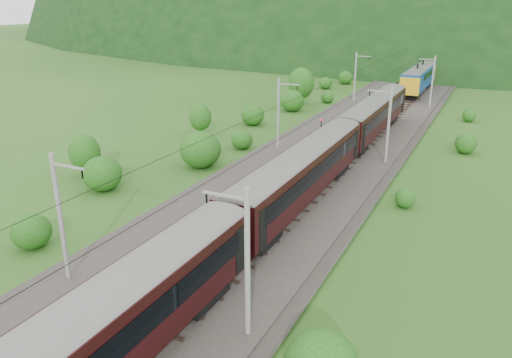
% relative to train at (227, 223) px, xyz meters
% --- Properties ---
extents(ground, '(600.00, 600.00, 0.00)m').
position_rel_train_xyz_m(ground, '(-2.40, -4.76, -3.79)').
color(ground, '#234D18').
rests_on(ground, ground).
extents(railbed, '(14.00, 220.00, 0.30)m').
position_rel_train_xyz_m(railbed, '(-2.40, 5.24, -3.64)').
color(railbed, '#38332D').
rests_on(railbed, ground).
extents(track_left, '(2.40, 220.00, 0.27)m').
position_rel_train_xyz_m(track_left, '(-4.80, 5.24, -3.42)').
color(track_left, brown).
rests_on(track_left, railbed).
extents(track_right, '(2.40, 220.00, 0.27)m').
position_rel_train_xyz_m(track_right, '(0.00, 5.24, -3.42)').
color(track_right, brown).
rests_on(track_right, railbed).
extents(catenary_left, '(2.54, 192.28, 8.00)m').
position_rel_train_xyz_m(catenary_left, '(-8.52, 27.24, 0.71)').
color(catenary_left, gray).
rests_on(catenary_left, railbed).
extents(catenary_right, '(2.54, 192.28, 8.00)m').
position_rel_train_xyz_m(catenary_right, '(3.72, 27.24, 0.71)').
color(catenary_right, gray).
rests_on(catenary_right, railbed).
extents(overhead_wires, '(4.83, 198.00, 0.03)m').
position_rel_train_xyz_m(overhead_wires, '(-2.40, 5.24, 3.31)').
color(overhead_wires, black).
rests_on(overhead_wires, ground).
extents(mountain_main, '(504.00, 360.00, 244.00)m').
position_rel_train_xyz_m(mountain_main, '(-2.40, 255.24, -3.79)').
color(mountain_main, black).
rests_on(mountain_main, ground).
extents(mountain_ridge, '(336.00, 280.00, 132.00)m').
position_rel_train_xyz_m(mountain_ridge, '(-122.40, 295.24, -3.79)').
color(mountain_ridge, black).
rests_on(mountain_ridge, ground).
extents(train, '(3.23, 153.90, 5.63)m').
position_rel_train_xyz_m(train, '(0.00, 0.00, 0.00)').
color(train, black).
rests_on(train, ground).
extents(hazard_post_near, '(0.16, 0.16, 1.49)m').
position_rel_train_xyz_m(hazard_post_near, '(-2.55, 30.42, -2.74)').
color(hazard_post_near, red).
rests_on(hazard_post_near, railbed).
extents(hazard_post_far, '(0.15, 0.15, 1.40)m').
position_rel_train_xyz_m(hazard_post_far, '(-2.43, 24.84, -2.79)').
color(hazard_post_far, red).
rests_on(hazard_post_far, railbed).
extents(signal, '(0.23, 0.23, 2.06)m').
position_rel_train_xyz_m(signal, '(-6.03, 34.89, -2.28)').
color(signal, black).
rests_on(signal, railbed).
extents(vegetation_left, '(13.26, 146.39, 6.68)m').
position_rel_train_xyz_m(vegetation_left, '(-15.78, 5.82, -1.33)').
color(vegetation_left, '#1D4F15').
rests_on(vegetation_left, ground).
extents(vegetation_right, '(5.98, 96.29, 2.98)m').
position_rel_train_xyz_m(vegetation_right, '(9.44, -2.75, -2.57)').
color(vegetation_right, '#1D4F15').
rests_on(vegetation_right, ground).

